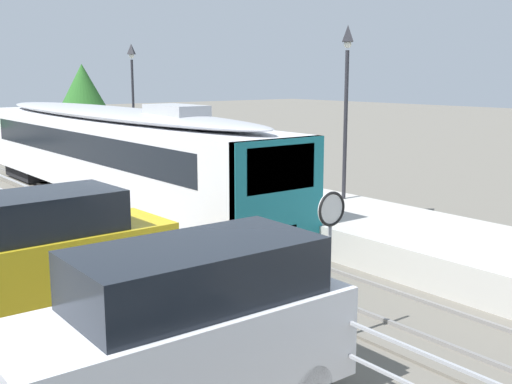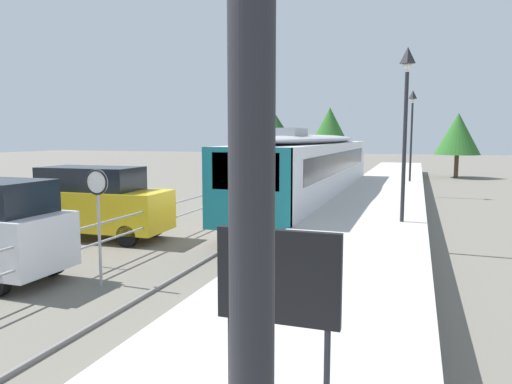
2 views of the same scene
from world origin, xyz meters
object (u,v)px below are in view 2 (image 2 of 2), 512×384
Objects in this scene: platform_lamp_mid_platform at (406,101)px; platform_notice_board at (278,283)px; speed_limit_sign at (97,198)px; parked_van_yellow at (98,202)px; commuter_train at (313,165)px; platform_lamp_far_end at (412,118)px.

platform_lamp_mid_platform is 11.52m from platform_notice_board.
platform_lamp_mid_platform is 9.42m from speed_limit_sign.
speed_limit_sign is at bearing 139.17° from platform_notice_board.
commuter_train is at bearing 58.30° from parked_van_yellow.
parked_van_yellow is (-10.12, -15.94, -3.33)m from platform_lamp_far_end.
platform_lamp_far_end reaches higher than speed_limit_sign.
platform_lamp_far_end is at bearing 71.88° from speed_limit_sign.
platform_lamp_mid_platform reaches higher than platform_notice_board.
platform_lamp_far_end is at bearing 56.64° from commuter_train.
platform_lamp_far_end is 2.97× the size of platform_notice_board.
platform_notice_board is 7.77m from speed_limit_sign.
platform_lamp_far_end is 25.64m from platform_notice_board.
speed_limit_sign reaches higher than parked_van_yellow.
platform_notice_board is at bearing -45.79° from parked_van_yellow.
platform_lamp_far_end reaches higher than parked_van_yellow.
platform_lamp_mid_platform is 1.08× the size of parked_van_yellow.
commuter_train is 3.96× the size of parked_van_yellow.
commuter_train is 7.01× the size of speed_limit_sign.
platform_lamp_mid_platform is at bearing -90.00° from platform_lamp_far_end.
platform_notice_board is at bearing -79.04° from commuter_train.
platform_lamp_mid_platform reaches higher than speed_limit_sign.
platform_lamp_mid_platform is at bearing 9.32° from parked_van_yellow.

